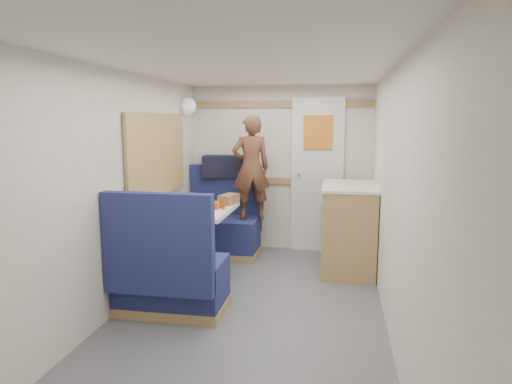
% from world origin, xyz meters
% --- Properties ---
extents(floor, '(4.50, 4.50, 0.00)m').
position_xyz_m(floor, '(0.00, 0.00, 0.00)').
color(floor, '#515156').
rests_on(floor, ground).
extents(ceiling, '(4.50, 4.50, 0.00)m').
position_xyz_m(ceiling, '(0.00, 0.00, 2.00)').
color(ceiling, silver).
rests_on(ceiling, wall_back).
extents(wall_back, '(2.20, 0.02, 2.00)m').
position_xyz_m(wall_back, '(0.00, 2.25, 1.00)').
color(wall_back, silver).
rests_on(wall_back, floor).
extents(wall_left, '(0.02, 4.50, 2.00)m').
position_xyz_m(wall_left, '(-1.10, 0.00, 1.00)').
color(wall_left, silver).
rests_on(wall_left, floor).
extents(wall_right, '(0.02, 4.50, 2.00)m').
position_xyz_m(wall_right, '(1.10, 0.00, 1.00)').
color(wall_right, silver).
rests_on(wall_right, floor).
extents(oak_trim_low, '(2.15, 0.02, 0.08)m').
position_xyz_m(oak_trim_low, '(0.00, 2.23, 0.85)').
color(oak_trim_low, '#9E7D47').
rests_on(oak_trim_low, wall_back).
extents(oak_trim_high, '(2.15, 0.02, 0.08)m').
position_xyz_m(oak_trim_high, '(0.00, 2.23, 1.78)').
color(oak_trim_high, '#9E7D47').
rests_on(oak_trim_high, wall_back).
extents(side_window, '(0.04, 1.30, 0.72)m').
position_xyz_m(side_window, '(-1.08, 1.00, 1.25)').
color(side_window, '#97A58C').
rests_on(side_window, wall_left).
extents(rear_door, '(0.62, 0.12, 1.86)m').
position_xyz_m(rear_door, '(0.45, 2.22, 0.97)').
color(rear_door, white).
rests_on(rear_door, wall_back).
extents(dinette_table, '(0.62, 0.92, 0.72)m').
position_xyz_m(dinette_table, '(-0.65, 1.00, 0.57)').
color(dinette_table, white).
rests_on(dinette_table, floor).
extents(bench_far, '(0.90, 0.59, 1.05)m').
position_xyz_m(bench_far, '(-0.65, 1.86, 0.30)').
color(bench_far, navy).
rests_on(bench_far, floor).
extents(bench_near, '(0.90, 0.59, 1.05)m').
position_xyz_m(bench_near, '(-0.65, 0.14, 0.30)').
color(bench_near, navy).
rests_on(bench_near, floor).
extents(ledge, '(0.90, 0.14, 0.04)m').
position_xyz_m(ledge, '(-0.65, 2.12, 0.88)').
color(ledge, '#9E7D47').
rests_on(ledge, bench_far).
extents(dome_light, '(0.20, 0.20, 0.20)m').
position_xyz_m(dome_light, '(-1.04, 1.85, 1.75)').
color(dome_light, white).
rests_on(dome_light, wall_left).
extents(galley_counter, '(0.57, 0.92, 0.92)m').
position_xyz_m(galley_counter, '(0.82, 1.55, 0.47)').
color(galley_counter, '#9E7D47').
rests_on(galley_counter, floor).
extents(person, '(0.51, 0.43, 1.20)m').
position_xyz_m(person, '(-0.29, 1.83, 1.05)').
color(person, brown).
rests_on(person, bench_far).
extents(duffel_bag, '(0.58, 0.34, 0.26)m').
position_xyz_m(duffel_bag, '(-0.66, 2.12, 1.03)').
color(duffel_bag, black).
rests_on(duffel_bag, ledge).
extents(tray, '(0.27, 0.34, 0.02)m').
position_xyz_m(tray, '(-0.55, 0.87, 0.73)').
color(tray, white).
rests_on(tray, dinette_table).
extents(orange_fruit, '(0.08, 0.08, 0.08)m').
position_xyz_m(orange_fruit, '(-0.46, 0.94, 0.78)').
color(orange_fruit, orange).
rests_on(orange_fruit, tray).
extents(cheese_block, '(0.10, 0.07, 0.03)m').
position_xyz_m(cheese_block, '(-0.61, 0.63, 0.76)').
color(cheese_block, '#D8C57D').
rests_on(cheese_block, tray).
extents(wine_glass, '(0.08, 0.08, 0.17)m').
position_xyz_m(wine_glass, '(-0.74, 1.01, 0.84)').
color(wine_glass, white).
rests_on(wine_glass, dinette_table).
extents(tumbler_left, '(0.07, 0.07, 0.11)m').
position_xyz_m(tumbler_left, '(-0.88, 0.62, 0.78)').
color(tumbler_left, white).
rests_on(tumbler_left, dinette_table).
extents(tumbler_mid, '(0.07, 0.07, 0.11)m').
position_xyz_m(tumbler_mid, '(-0.74, 1.13, 0.78)').
color(tumbler_mid, white).
rests_on(tumbler_mid, dinette_table).
extents(tumbler_right, '(0.07, 0.07, 0.11)m').
position_xyz_m(tumbler_right, '(-0.60, 1.00, 0.78)').
color(tumbler_right, white).
rests_on(tumbler_right, dinette_table).
extents(beer_glass, '(0.06, 0.06, 0.09)m').
position_xyz_m(beer_glass, '(-0.43, 1.01, 0.77)').
color(beer_glass, '#8C4D14').
rests_on(beer_glass, dinette_table).
extents(pepper_grinder, '(0.04, 0.04, 0.10)m').
position_xyz_m(pepper_grinder, '(-0.54, 1.04, 0.77)').
color(pepper_grinder, black).
rests_on(pepper_grinder, dinette_table).
extents(salt_grinder, '(0.03, 0.03, 0.08)m').
position_xyz_m(salt_grinder, '(-0.75, 0.96, 0.76)').
color(salt_grinder, white).
rests_on(salt_grinder, dinette_table).
extents(bread_loaf, '(0.19, 0.27, 0.10)m').
position_xyz_m(bread_loaf, '(-0.43, 1.30, 0.77)').
color(bread_loaf, olive).
rests_on(bread_loaf, dinette_table).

